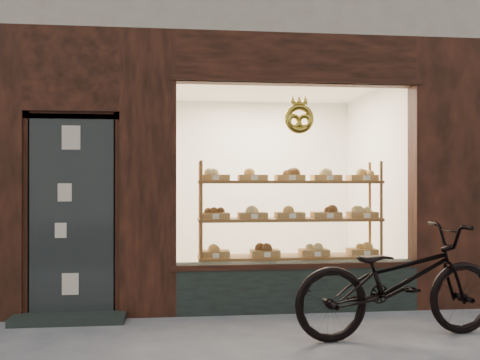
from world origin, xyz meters
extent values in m
cube|color=#202D27|center=(0.45, 2.12, 0.28)|extent=(2.70, 0.25, 0.55)
cube|color=#232728|center=(-2.00, 2.06, 1.10)|extent=(0.90, 0.04, 2.15)
cube|color=#202D27|center=(-2.00, 1.90, 0.04)|extent=(1.15, 0.35, 0.08)
torus|color=gold|center=(0.45, 2.02, 2.15)|extent=(0.33, 0.07, 0.33)
cube|color=brown|center=(0.45, 2.55, 0.05)|extent=(2.20, 0.45, 0.04)
cube|color=brown|center=(0.45, 2.55, 0.55)|extent=(2.20, 0.45, 0.03)
cube|color=brown|center=(0.45, 2.55, 1.00)|extent=(2.20, 0.45, 0.04)
cube|color=brown|center=(0.45, 2.55, 1.45)|extent=(2.20, 0.45, 0.04)
cylinder|color=brown|center=(-0.62, 2.35, 0.85)|extent=(0.04, 0.04, 1.70)
cylinder|color=brown|center=(1.52, 2.35, 0.85)|extent=(0.04, 0.04, 1.70)
cylinder|color=brown|center=(-0.62, 2.75, 0.85)|extent=(0.04, 0.04, 1.70)
cylinder|color=brown|center=(1.52, 2.75, 0.85)|extent=(0.04, 0.04, 1.70)
cube|color=brown|center=(-0.45, 2.55, 0.60)|extent=(0.34, 0.24, 0.07)
sphere|color=gold|center=(-0.45, 2.55, 0.69)|extent=(0.11, 0.11, 0.11)
cube|color=white|center=(-0.45, 2.36, 0.60)|extent=(0.07, 0.01, 0.05)
cube|color=brown|center=(0.15, 2.55, 0.60)|extent=(0.34, 0.24, 0.07)
sphere|color=#4D3218|center=(0.15, 2.55, 0.69)|extent=(0.11, 0.11, 0.11)
cube|color=white|center=(0.15, 2.36, 0.60)|extent=(0.08, 0.01, 0.05)
cube|color=brown|center=(0.75, 2.55, 0.60)|extent=(0.34, 0.24, 0.07)
sphere|color=tan|center=(0.75, 2.55, 0.69)|extent=(0.11, 0.11, 0.11)
cube|color=white|center=(0.75, 2.36, 0.60)|extent=(0.07, 0.01, 0.05)
cube|color=brown|center=(1.35, 2.55, 0.60)|extent=(0.34, 0.24, 0.07)
sphere|color=gold|center=(1.35, 2.55, 0.69)|extent=(0.11, 0.11, 0.11)
cube|color=white|center=(1.35, 2.36, 0.60)|extent=(0.08, 0.01, 0.05)
cube|color=brown|center=(-0.45, 2.55, 1.05)|extent=(0.34, 0.24, 0.07)
sphere|color=#4D3218|center=(-0.45, 2.55, 1.14)|extent=(0.11, 0.11, 0.11)
cube|color=white|center=(-0.45, 2.36, 1.05)|extent=(0.07, 0.01, 0.06)
cube|color=brown|center=(0.00, 2.55, 1.05)|extent=(0.34, 0.24, 0.07)
sphere|color=tan|center=(0.00, 2.55, 1.14)|extent=(0.11, 0.11, 0.11)
cube|color=white|center=(0.00, 2.36, 1.05)|extent=(0.07, 0.01, 0.06)
cube|color=brown|center=(0.45, 2.55, 1.05)|extent=(0.34, 0.24, 0.07)
sphere|color=gold|center=(0.45, 2.55, 1.14)|extent=(0.11, 0.11, 0.11)
cube|color=white|center=(0.45, 2.36, 1.05)|extent=(0.07, 0.01, 0.06)
cube|color=brown|center=(0.90, 2.55, 1.05)|extent=(0.34, 0.24, 0.07)
sphere|color=#4D3218|center=(0.90, 2.55, 1.14)|extent=(0.11, 0.11, 0.11)
cube|color=white|center=(0.90, 2.36, 1.05)|extent=(0.07, 0.01, 0.06)
cube|color=brown|center=(1.35, 2.55, 1.05)|extent=(0.34, 0.24, 0.07)
sphere|color=tan|center=(1.35, 2.55, 1.14)|extent=(0.11, 0.11, 0.11)
cube|color=white|center=(1.35, 2.36, 1.05)|extent=(0.08, 0.01, 0.06)
cube|color=brown|center=(-0.45, 2.55, 1.50)|extent=(0.34, 0.24, 0.07)
sphere|color=tan|center=(-0.45, 2.55, 1.59)|extent=(0.11, 0.11, 0.11)
cube|color=white|center=(-0.45, 2.36, 1.50)|extent=(0.07, 0.01, 0.06)
cube|color=brown|center=(0.00, 2.55, 1.50)|extent=(0.34, 0.24, 0.07)
sphere|color=gold|center=(0.00, 2.55, 1.59)|extent=(0.11, 0.11, 0.11)
cube|color=white|center=(0.00, 2.36, 1.50)|extent=(0.07, 0.01, 0.06)
cube|color=brown|center=(0.45, 2.55, 1.50)|extent=(0.34, 0.24, 0.07)
sphere|color=#4D3218|center=(0.45, 2.55, 1.59)|extent=(0.11, 0.11, 0.11)
cube|color=white|center=(0.45, 2.36, 1.50)|extent=(0.07, 0.01, 0.06)
cube|color=brown|center=(0.90, 2.55, 1.50)|extent=(0.34, 0.24, 0.07)
sphere|color=tan|center=(0.90, 2.55, 1.59)|extent=(0.11, 0.11, 0.11)
cube|color=white|center=(0.90, 2.36, 1.50)|extent=(0.07, 0.01, 0.06)
cube|color=brown|center=(1.35, 2.55, 1.50)|extent=(0.34, 0.24, 0.07)
sphere|color=gold|center=(1.35, 2.55, 1.59)|extent=(0.11, 0.11, 0.11)
cube|color=white|center=(1.35, 2.36, 1.50)|extent=(0.08, 0.01, 0.06)
imported|color=black|center=(1.16, 1.02, 0.53)|extent=(2.08, 0.92, 1.06)
camera|label=1|loc=(-0.84, -3.77, 1.45)|focal=40.00mm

